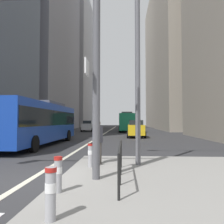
% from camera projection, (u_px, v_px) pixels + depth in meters
% --- Properties ---
extents(ground_plane, '(160.00, 160.00, 0.00)m').
position_uv_depth(ground_plane, '(100.00, 136.00, 26.75)').
color(ground_plane, '#303033').
extents(lane_centre_line, '(0.20, 80.00, 0.01)m').
position_uv_depth(lane_centre_line, '(107.00, 132.00, 36.72)').
color(lane_centre_line, beige).
rests_on(lane_centre_line, ground).
extents(office_tower_left_mid, '(12.53, 25.69, 43.29)m').
position_uv_depth(office_tower_left_mid, '(41.00, 34.00, 50.79)').
color(office_tower_left_mid, gray).
rests_on(office_tower_left_mid, ground).
extents(office_tower_left_far, '(13.78, 22.88, 44.27)m').
position_uv_depth(office_tower_left_far, '(70.00, 63.00, 77.82)').
color(office_tower_left_far, '#9E9EA3').
rests_on(office_tower_left_far, ground).
extents(office_tower_right_mid, '(13.24, 18.40, 39.35)m').
position_uv_depth(office_tower_right_mid, '(192.00, 36.00, 46.33)').
color(office_tower_right_mid, gray).
rests_on(office_tower_right_mid, ground).
extents(office_tower_right_far, '(11.95, 25.11, 40.75)m').
position_uv_depth(office_tower_right_far, '(168.00, 63.00, 71.13)').
color(office_tower_right_far, gray).
rests_on(office_tower_right_far, ground).
extents(city_bus_blue_oncoming, '(2.78, 11.87, 3.40)m').
position_uv_depth(city_bus_blue_oncoming, '(40.00, 121.00, 16.87)').
color(city_bus_blue_oncoming, '#14389E').
rests_on(city_bus_blue_oncoming, ground).
extents(city_bus_red_receding, '(2.75, 11.72, 3.40)m').
position_uv_depth(city_bus_red_receding, '(127.00, 121.00, 40.26)').
color(city_bus_red_receding, '#198456').
rests_on(city_bus_red_receding, ground).
extents(car_oncoming_mid, '(2.15, 4.33, 1.94)m').
position_uv_depth(car_oncoming_mid, '(88.00, 126.00, 40.11)').
color(car_oncoming_mid, silver).
rests_on(car_oncoming_mid, ground).
extents(car_receding_near, '(2.08, 4.24, 1.94)m').
position_uv_depth(car_receding_near, '(136.00, 129.00, 25.10)').
color(car_receding_near, gold).
rests_on(car_receding_near, ground).
extents(car_receding_far, '(2.15, 4.25, 1.94)m').
position_uv_depth(car_receding_far, '(123.00, 124.00, 63.00)').
color(car_receding_far, '#232838').
rests_on(car_receding_far, ground).
extents(traffic_signal_gantry, '(6.01, 0.65, 6.00)m').
position_uv_depth(traffic_signal_gantry, '(30.00, 45.00, 6.66)').
color(traffic_signal_gantry, '#515156').
rests_on(traffic_signal_gantry, median_island).
extents(street_lamp_post, '(5.50, 0.32, 8.00)m').
position_uv_depth(street_lamp_post, '(137.00, 33.00, 8.77)').
color(street_lamp_post, '#56565B').
rests_on(street_lamp_post, median_island).
extents(bollard_left, '(0.20, 0.20, 0.89)m').
position_uv_depth(bollard_left, '(51.00, 191.00, 3.72)').
color(bollard_left, '#99999E').
rests_on(bollard_left, median_island).
extents(bollard_right, '(0.20, 0.20, 0.83)m').
position_uv_depth(bollard_right, '(58.00, 172.00, 5.20)').
color(bollard_right, '#99999E').
rests_on(bollard_right, median_island).
extents(bollard_back, '(0.20, 0.20, 0.85)m').
position_uv_depth(bollard_back, '(90.00, 154.00, 8.12)').
color(bollard_back, '#99999E').
rests_on(bollard_back, median_island).
extents(pedestrian_railing, '(0.06, 3.42, 0.98)m').
position_uv_depth(pedestrian_railing, '(120.00, 155.00, 6.37)').
color(pedestrian_railing, black).
rests_on(pedestrian_railing, median_island).
extents(pedestrian_waiting, '(0.43, 0.33, 1.70)m').
position_uv_depth(pedestrian_waiting, '(98.00, 140.00, 8.75)').
color(pedestrian_waiting, '#423D38').
rests_on(pedestrian_waiting, median_island).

